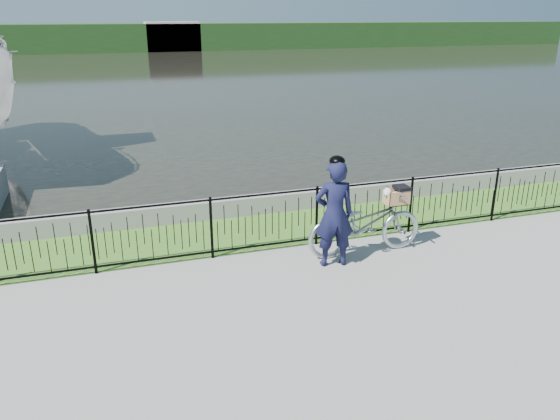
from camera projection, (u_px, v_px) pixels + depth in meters
name	position (u px, v px, depth m)	size (l,w,h in m)	color
ground	(295.00, 290.00, 8.68)	(120.00, 120.00, 0.00)	gray
grass_strip	(252.00, 231.00, 11.00)	(60.00, 2.00, 0.01)	#3D6C21
water	(137.00, 76.00, 38.17)	(120.00, 120.00, 0.00)	black
quay_wall	(239.00, 206.00, 11.83)	(60.00, 0.30, 0.40)	gray
fence	(266.00, 222.00, 9.92)	(14.00, 0.06, 1.15)	black
far_treeline	(117.00, 38.00, 61.78)	(120.00, 6.00, 3.00)	#1D3D17
far_building_right	(173.00, 36.00, 62.16)	(6.00, 3.00, 3.20)	#AF9C8C
bicycle_rig	(365.00, 223.00, 9.83)	(2.18, 0.76, 1.23)	#A9AFB5
cyclist	(334.00, 213.00, 9.24)	(0.74, 0.53, 1.95)	black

